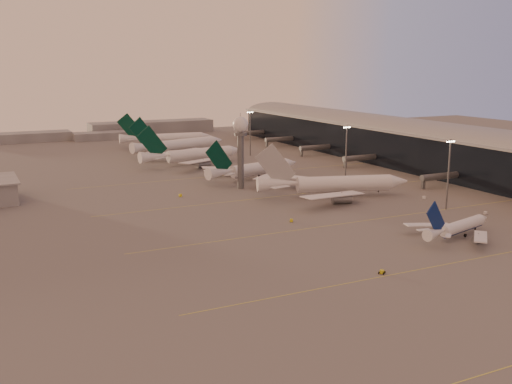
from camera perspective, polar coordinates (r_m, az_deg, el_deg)
name	(u,v)px	position (r m, az deg, el deg)	size (l,w,h in m)	color
ground	(437,285)	(147.55, 16.90, -8.43)	(700.00, 700.00, 0.00)	#5A5858
taxiway_markings	(388,216)	(206.74, 12.44, -2.29)	(180.00, 185.25, 0.02)	gold
terminal	(448,151)	(295.49, 17.84, 3.78)	(57.00, 362.00, 23.04)	black
radar_tower	(240,138)	(243.64, -1.49, 5.17)	(6.40, 6.40, 31.10)	#585A5F
mast_b	(449,171)	(219.52, 17.87, 1.91)	(3.60, 0.56, 25.00)	#585A5F
mast_c	(346,152)	(258.29, 8.58, 3.82)	(3.60, 0.56, 25.00)	#585A5F
mast_d	(250,131)	(334.58, -0.56, 5.83)	(3.60, 0.56, 25.00)	#585A5F
distant_horizon	(116,131)	(438.54, -13.17, 5.72)	(165.00, 37.50, 9.00)	slate
narrowbody_mid	(458,229)	(186.88, 18.70, -3.35)	(33.09, 26.06, 13.21)	silver
widebody_white	(334,187)	(232.84, 7.46, 0.44)	(58.98, 46.57, 21.38)	silver
greentail_a	(255,172)	(266.59, -0.13, 1.96)	(51.79, 41.27, 19.27)	silver
greentail_b	(193,157)	(307.00, -5.99, 3.32)	(58.76, 47.16, 21.41)	silver
greentail_c	(180,147)	(342.63, -7.26, 4.24)	(61.10, 48.67, 22.76)	silver
greentail_d	(167,140)	(377.03, -8.47, 4.89)	(58.65, 47.14, 21.33)	silver
gsv_tug_mid	(382,272)	(151.12, 11.90, -7.47)	(3.32, 3.67, 0.90)	gold
gsv_truck_b	(487,211)	(219.03, 21.11, -1.74)	(5.23, 2.20, 2.06)	silver
gsv_truck_c	(292,219)	(195.47, 3.40, -2.54)	(4.30, 5.21, 2.04)	gold
gsv_catering_b	(425,193)	(236.42, 15.79, -0.14)	(5.64, 4.11, 4.23)	silver
gsv_truck_d	(180,194)	(233.70, -7.27, -0.16)	(2.11, 5.44, 2.19)	gold
gsv_tug_hangar	(277,165)	(303.26, 2.02, 2.63)	(3.58, 2.79, 0.90)	gold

